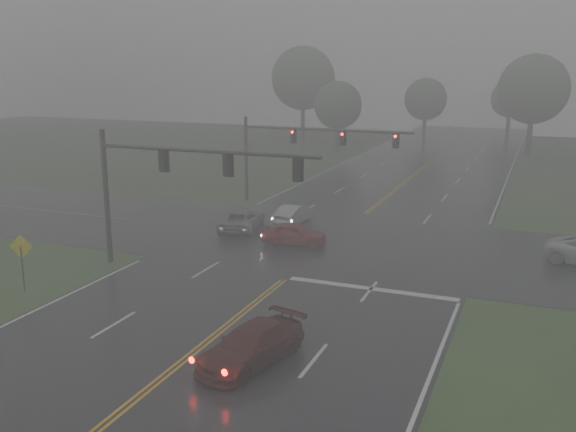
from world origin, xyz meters
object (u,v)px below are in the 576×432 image
at_px(sedan_maroon, 252,364).
at_px(car_grey, 242,230).
at_px(signal_gantry_near, 165,175).
at_px(sedan_silver, 294,223).
at_px(signal_gantry_far, 296,144).
at_px(sedan_red, 294,245).

distance_m(sedan_maroon, car_grey, 19.65).
height_order(car_grey, signal_gantry_near, signal_gantry_near).
height_order(sedan_silver, signal_gantry_far, signal_gantry_far).
distance_m(sedan_silver, signal_gantry_near, 13.34).
xyz_separation_m(sedan_red, car_grey, (-4.52, 2.06, 0.00)).
distance_m(sedan_silver, car_grey, 3.91).
bearing_deg(sedan_maroon, signal_gantry_far, 122.52).
bearing_deg(signal_gantry_far, signal_gantry_near, -91.37).
bearing_deg(sedan_silver, sedan_red, 115.99).
bearing_deg(sedan_red, signal_gantry_far, 11.58).
distance_m(sedan_red, sedan_silver, 5.35).
xyz_separation_m(signal_gantry_near, signal_gantry_far, (0.42, 17.70, -0.40)).
relative_size(sedan_red, car_grey, 0.80).
xyz_separation_m(sedan_red, signal_gantry_near, (-4.46, -7.04, 5.17)).
height_order(sedan_maroon, signal_gantry_near, signal_gantry_near).
relative_size(sedan_maroon, signal_gantry_near, 0.39).
height_order(sedan_maroon, sedan_silver, sedan_maroon).
bearing_deg(sedan_silver, signal_gantry_near, 83.00).
bearing_deg(signal_gantry_near, signal_gantry_far, 88.63).
xyz_separation_m(sedan_silver, signal_gantry_near, (-2.53, -12.03, 5.17)).
distance_m(sedan_red, signal_gantry_far, 12.36).
xyz_separation_m(sedan_maroon, car_grey, (-8.88, 17.52, 0.00)).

